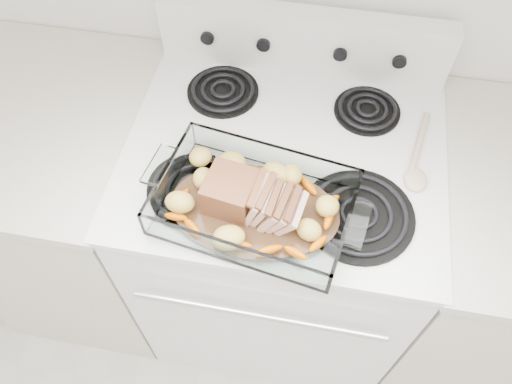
% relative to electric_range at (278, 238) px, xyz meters
% --- Properties ---
extents(electric_range, '(0.78, 0.70, 1.12)m').
position_rel_electric_range_xyz_m(electric_range, '(0.00, 0.00, 0.00)').
color(electric_range, white).
rests_on(electric_range, ground).
extents(counter_left, '(0.58, 0.68, 0.93)m').
position_rel_electric_range_xyz_m(counter_left, '(-0.67, -0.00, -0.02)').
color(counter_left, beige).
rests_on(counter_left, ground).
extents(counter_right, '(0.58, 0.68, 0.93)m').
position_rel_electric_range_xyz_m(counter_right, '(0.66, -0.00, -0.02)').
color(counter_right, beige).
rests_on(counter_right, ground).
extents(baking_dish, '(0.41, 0.27, 0.08)m').
position_rel_electric_range_xyz_m(baking_dish, '(-0.04, -0.20, 0.48)').
color(baking_dish, white).
rests_on(baking_dish, electric_range).
extents(pork_roast, '(0.21, 0.10, 0.08)m').
position_rel_electric_range_xyz_m(pork_roast, '(-0.06, -0.20, 0.51)').
color(pork_roast, brown).
rests_on(pork_roast, baking_dish).
extents(roast_vegetables, '(0.35, 0.19, 0.04)m').
position_rel_electric_range_xyz_m(roast_vegetables, '(-0.04, -0.16, 0.49)').
color(roast_vegetables, '#D86100').
rests_on(roast_vegetables, baking_dish).
extents(wooden_spoon, '(0.06, 0.25, 0.02)m').
position_rel_electric_range_xyz_m(wooden_spoon, '(0.32, 0.01, 0.46)').
color(wooden_spoon, beige).
rests_on(wooden_spoon, electric_range).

